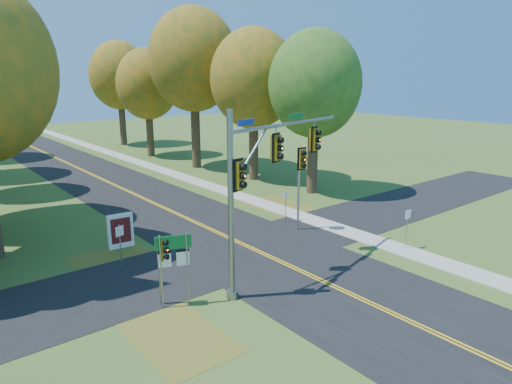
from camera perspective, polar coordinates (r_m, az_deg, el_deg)
ground at (r=23.79m, az=2.45°, el=-8.43°), size 160.00×160.00×0.00m
road_main at (r=23.78m, az=2.45°, el=-8.41°), size 8.00×160.00×0.02m
road_cross at (r=25.21m, az=-0.57°, el=-7.05°), size 60.00×6.00×0.02m
centerline_left at (r=23.72m, az=2.26°, el=-8.44°), size 0.10×160.00×0.01m
centerline_right at (r=23.84m, az=2.63°, el=-8.32°), size 0.10×160.00×0.01m
sidewalk_east at (r=27.99m, az=12.08°, el=-5.12°), size 1.60×160.00×0.06m
leaf_patch_w_near at (r=23.81m, az=-16.22°, el=-8.99°), size 4.00×6.00×0.00m
leaf_patch_e at (r=32.29m, az=4.52°, el=-2.25°), size 3.50×8.00×0.00m
leaf_patch_w_far at (r=17.74m, az=-10.06°, el=-17.14°), size 3.00×5.00×0.00m
tree_e_a at (r=36.29m, az=7.35°, el=13.16°), size 7.20×7.20×12.73m
tree_e_b at (r=40.93m, az=-0.30°, el=13.91°), size 7.60×7.60×13.33m
tree_e_c at (r=46.99m, az=-7.81°, el=15.99°), size 8.80×8.80×15.79m
tree_e_d at (r=54.76m, az=-13.41°, el=12.95°), size 7.00×7.00×12.32m
tree_e_e at (r=65.02m, az=-16.69°, el=13.75°), size 7.80×7.80×13.74m
traffic_mast at (r=19.85m, az=0.92°, el=2.46°), size 8.53×2.66×7.96m
east_signal_pole at (r=27.12m, az=5.67°, el=2.99°), size 0.59×0.69×5.14m
ped_signal_pole at (r=18.81m, az=-11.62°, el=-7.63°), size 0.46×0.55×3.04m
route_sign_cluster at (r=18.72m, az=-10.25°, el=-7.83°), size 1.38×0.58×3.14m
info_kiosk at (r=26.08m, az=-16.57°, el=-4.70°), size 1.41×0.32×1.93m
reg_sign_e_north at (r=29.25m, az=3.76°, el=-1.08°), size 0.40×0.10×2.10m
reg_sign_e_south at (r=25.99m, az=18.40°, el=-3.54°), size 0.43×0.07×2.27m
reg_sign_w at (r=22.78m, az=-16.63°, el=-5.72°), size 0.44×0.16×2.37m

